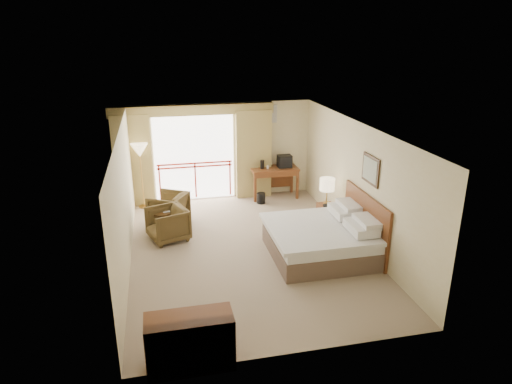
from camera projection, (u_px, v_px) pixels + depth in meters
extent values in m
plane|color=gray|center=(248.00, 249.00, 10.05)|extent=(7.00, 7.00, 0.00)
plane|color=white|center=(247.00, 128.00, 9.14)|extent=(7.00, 7.00, 0.00)
plane|color=beige|center=(223.00, 151.00, 12.81)|extent=(5.00, 0.00, 5.00)
plane|color=beige|center=(297.00, 274.00, 6.38)|extent=(5.00, 0.00, 5.00)
plane|color=beige|center=(125.00, 201.00, 9.09)|extent=(0.00, 7.00, 7.00)
plane|color=beige|center=(358.00, 184.00, 10.10)|extent=(0.00, 7.00, 7.00)
plane|color=white|center=(194.00, 158.00, 12.68)|extent=(2.40, 0.00, 2.40)
cube|color=#B01F0F|center=(195.00, 167.00, 12.75)|extent=(2.09, 0.03, 0.04)
cube|color=#B01F0F|center=(195.00, 163.00, 12.71)|extent=(2.09, 0.03, 0.04)
cube|color=#B01F0F|center=(160.00, 183.00, 12.68)|extent=(0.04, 0.03, 1.00)
cube|color=#B01F0F|center=(196.00, 180.00, 12.88)|extent=(0.04, 0.03, 1.00)
cube|color=#B01F0F|center=(230.00, 178.00, 13.08)|extent=(0.04, 0.03, 1.00)
cube|color=#97834C|center=(133.00, 161.00, 12.21)|extent=(1.00, 0.26, 2.50)
cube|color=#97834C|center=(253.00, 154.00, 12.88)|extent=(1.00, 0.26, 2.50)
cube|color=#97834C|center=(192.00, 110.00, 12.13)|extent=(4.40, 0.22, 0.28)
cube|color=silver|center=(268.00, 114.00, 12.71)|extent=(0.50, 0.04, 0.50)
cube|color=brown|center=(320.00, 247.00, 9.72)|extent=(2.05, 2.00, 0.40)
cube|color=white|center=(320.00, 234.00, 9.62)|extent=(2.01, 1.96, 0.22)
cube|color=white|center=(318.00, 229.00, 9.57)|extent=(2.09, 2.06, 0.08)
cube|color=white|center=(361.00, 227.00, 9.26)|extent=(0.50, 0.75, 0.18)
cube|color=white|center=(344.00, 211.00, 10.08)|extent=(0.50, 0.75, 0.18)
cube|color=white|center=(368.00, 221.00, 9.24)|extent=(0.40, 0.70, 0.14)
cube|color=white|center=(350.00, 206.00, 10.07)|extent=(0.40, 0.70, 0.14)
cube|color=#5C2D17|center=(365.00, 223.00, 9.78)|extent=(0.06, 2.10, 1.30)
cube|color=black|center=(371.00, 170.00, 9.38)|extent=(0.03, 0.72, 0.60)
cube|color=silver|center=(370.00, 170.00, 9.37)|extent=(0.01, 0.60, 0.48)
cube|color=#5C2D17|center=(326.00, 215.00, 11.19)|extent=(0.38, 0.45, 0.54)
cylinder|color=tan|center=(326.00, 203.00, 11.13)|extent=(0.15, 0.15, 0.04)
cylinder|color=tan|center=(327.00, 195.00, 11.07)|extent=(0.03, 0.03, 0.38)
cylinder|color=#FFE5B2|center=(327.00, 184.00, 10.97)|extent=(0.36, 0.36, 0.30)
cube|color=black|center=(327.00, 206.00, 10.94)|extent=(0.17, 0.14, 0.07)
cube|color=#5C2D17|center=(274.00, 169.00, 12.92)|extent=(1.34, 0.65, 0.06)
cube|color=#5C2D17|center=(255.00, 188.00, 12.69)|extent=(0.07, 0.07, 0.83)
cube|color=#5C2D17|center=(297.00, 185.00, 12.94)|extent=(0.07, 0.07, 0.83)
cube|color=#5C2D17|center=(251.00, 182.00, 13.20)|extent=(0.07, 0.07, 0.83)
cube|color=#5C2D17|center=(292.00, 179.00, 13.45)|extent=(0.07, 0.07, 0.83)
cube|color=#5C2D17|center=(272.00, 177.00, 13.29)|extent=(1.23, 0.03, 0.61)
cube|color=#5C2D17|center=(277.00, 175.00, 12.68)|extent=(1.23, 0.03, 0.13)
cube|color=black|center=(285.00, 161.00, 12.91)|extent=(0.39, 0.30, 0.35)
cube|color=black|center=(286.00, 163.00, 12.78)|extent=(0.35, 0.02, 0.28)
cylinder|color=black|center=(262.00, 164.00, 12.80)|extent=(0.12, 0.12, 0.25)
cylinder|color=white|center=(268.00, 167.00, 12.81)|extent=(0.08, 0.08, 0.10)
cylinder|color=black|center=(261.00, 198.00, 12.67)|extent=(0.28, 0.28, 0.30)
imported|color=#433319|center=(170.00, 222.00, 11.47)|extent=(1.13, 1.12, 0.76)
imported|color=#433319|center=(169.00, 239.00, 10.53)|extent=(1.06, 1.05, 0.77)
cylinder|color=black|center=(163.00, 212.00, 10.70)|extent=(0.49, 0.49, 0.04)
cylinder|color=black|center=(163.00, 222.00, 10.79)|extent=(0.06, 0.06, 0.49)
cylinder|color=black|center=(164.00, 232.00, 10.87)|extent=(0.35, 0.35, 0.03)
imported|color=white|center=(163.00, 212.00, 10.69)|extent=(0.18, 0.23, 0.02)
cylinder|color=tan|center=(144.00, 206.00, 12.45)|extent=(0.29, 0.29, 0.03)
cylinder|color=tan|center=(142.00, 180.00, 12.19)|extent=(0.03, 0.03, 1.54)
cone|color=#FFE5B2|center=(139.00, 150.00, 11.92)|extent=(0.45, 0.45, 0.36)
cube|color=#5C2D17|center=(190.00, 342.00, 6.45)|extent=(1.23, 0.51, 0.82)
cube|color=black|center=(192.00, 353.00, 6.21)|extent=(1.13, 0.02, 0.72)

